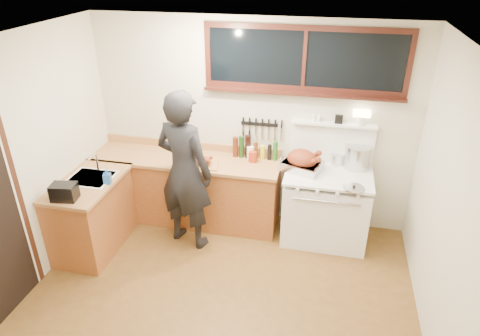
% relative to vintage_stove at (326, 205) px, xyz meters
% --- Properties ---
extents(ground_plane, '(4.00, 3.50, 0.02)m').
position_rel_vintage_stove_xyz_m(ground_plane, '(-1.00, -1.41, -0.48)').
color(ground_plane, brown).
extents(room_shell, '(4.10, 3.60, 2.65)m').
position_rel_vintage_stove_xyz_m(room_shell, '(-1.00, -1.41, 1.18)').
color(room_shell, beige).
rests_on(room_shell, ground).
extents(counter_back, '(2.44, 0.64, 1.00)m').
position_rel_vintage_stove_xyz_m(counter_back, '(-1.80, 0.04, -0.01)').
color(counter_back, brown).
rests_on(counter_back, ground).
extents(counter_left, '(0.64, 1.09, 0.90)m').
position_rel_vintage_stove_xyz_m(counter_left, '(-2.70, -0.79, -0.02)').
color(counter_left, brown).
rests_on(counter_left, ground).
extents(sink_unit, '(0.50, 0.45, 0.37)m').
position_rel_vintage_stove_xyz_m(sink_unit, '(-2.68, -0.71, 0.38)').
color(sink_unit, white).
rests_on(sink_unit, counter_left).
extents(vintage_stove, '(1.02, 0.74, 1.60)m').
position_rel_vintage_stove_xyz_m(vintage_stove, '(0.00, 0.00, 0.00)').
color(vintage_stove, white).
rests_on(vintage_stove, ground).
extents(back_window, '(2.32, 0.13, 0.77)m').
position_rel_vintage_stove_xyz_m(back_window, '(-0.40, 0.31, 1.60)').
color(back_window, black).
rests_on(back_window, room_shell).
extents(knife_strip, '(0.52, 0.03, 0.28)m').
position_rel_vintage_stove_xyz_m(knife_strip, '(-0.88, 0.32, 0.84)').
color(knife_strip, black).
rests_on(knife_strip, room_shell).
extents(man, '(0.81, 0.65, 1.94)m').
position_rel_vintage_stove_xyz_m(man, '(-1.63, -0.44, 0.50)').
color(man, black).
rests_on(man, ground).
extents(soap_bottle, '(0.10, 0.10, 0.18)m').
position_rel_vintage_stove_xyz_m(soap_bottle, '(-2.43, -0.77, 0.52)').
color(soap_bottle, '#2259AC').
rests_on(soap_bottle, counter_left).
extents(toaster, '(0.28, 0.22, 0.18)m').
position_rel_vintage_stove_xyz_m(toaster, '(-2.70, -1.19, 0.52)').
color(toaster, black).
rests_on(toaster, counter_left).
extents(cutting_board, '(0.42, 0.34, 0.13)m').
position_rel_vintage_stove_xyz_m(cutting_board, '(-1.51, -0.14, 0.48)').
color(cutting_board, '#A97543').
rests_on(cutting_board, counter_back).
extents(roast_turkey, '(0.55, 0.48, 0.26)m').
position_rel_vintage_stove_xyz_m(roast_turkey, '(-0.33, 0.04, 0.53)').
color(roast_turkey, silver).
rests_on(roast_turkey, vintage_stove).
extents(stockpot, '(0.34, 0.34, 0.28)m').
position_rel_vintage_stove_xyz_m(stockpot, '(0.31, 0.23, 0.57)').
color(stockpot, silver).
rests_on(stockpot, vintage_stove).
extents(saucepan, '(0.21, 0.31, 0.14)m').
position_rel_vintage_stove_xyz_m(saucepan, '(0.09, 0.29, 0.50)').
color(saucepan, silver).
rests_on(saucepan, vintage_stove).
extents(pot_lid, '(0.25, 0.25, 0.04)m').
position_rel_vintage_stove_xyz_m(pot_lid, '(0.28, -0.31, 0.44)').
color(pot_lid, silver).
rests_on(pot_lid, vintage_stove).
extents(coffee_tin, '(0.10, 0.08, 0.14)m').
position_rel_vintage_stove_xyz_m(coffee_tin, '(-0.94, 0.11, 0.50)').
color(coffee_tin, maroon).
rests_on(coffee_tin, counter_back).
extents(pitcher, '(0.09, 0.09, 0.17)m').
position_rel_vintage_stove_xyz_m(pitcher, '(-0.98, 0.18, 0.52)').
color(pitcher, white).
rests_on(pitcher, counter_back).
extents(bottle_cluster, '(0.57, 0.07, 0.30)m').
position_rel_vintage_stove_xyz_m(bottle_cluster, '(-0.97, 0.22, 0.56)').
color(bottle_cluster, black).
rests_on(bottle_cluster, counter_back).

